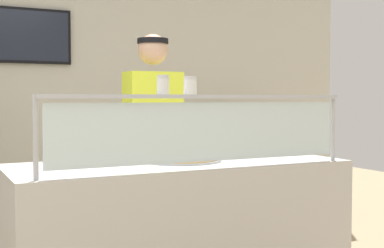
% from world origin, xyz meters
% --- Properties ---
extents(shop_rear_unit, '(6.32, 0.13, 2.70)m').
position_xyz_m(shop_rear_unit, '(0.95, 2.75, 1.36)').
color(shop_rear_unit, beige).
rests_on(shop_rear_unit, ground).
extents(serving_counter, '(1.92, 0.77, 0.95)m').
position_xyz_m(serving_counter, '(0.96, 0.38, 0.47)').
color(serving_counter, '#BCB7B2').
rests_on(serving_counter, ground).
extents(sneeze_guard, '(1.74, 0.06, 0.39)m').
position_xyz_m(sneeze_guard, '(0.96, 0.06, 1.20)').
color(sneeze_guard, '#B2B5BC').
rests_on(sneeze_guard, serving_counter).
extents(pizza_tray, '(0.47, 0.47, 0.04)m').
position_xyz_m(pizza_tray, '(1.00, 0.43, 0.97)').
color(pizza_tray, '#9EA0A8').
rests_on(pizza_tray, serving_counter).
extents(pizza_server, '(0.11, 0.29, 0.01)m').
position_xyz_m(pizza_server, '(1.04, 0.41, 0.99)').
color(pizza_server, '#ADAFB7').
rests_on(pizza_server, pizza_tray).
extents(parmesan_shaker, '(0.06, 0.06, 0.10)m').
position_xyz_m(parmesan_shaker, '(0.72, 0.06, 1.38)').
color(parmesan_shaker, white).
rests_on(parmesan_shaker, sneeze_guard).
extents(pepper_flake_shaker, '(0.07, 0.07, 0.09)m').
position_xyz_m(pepper_flake_shaker, '(0.87, 0.06, 1.38)').
color(pepper_flake_shaker, white).
rests_on(pepper_flake_shaker, sneeze_guard).
extents(worker_figure, '(0.41, 0.50, 1.76)m').
position_xyz_m(worker_figure, '(1.07, 1.03, 1.01)').
color(worker_figure, '#23232D').
rests_on(worker_figure, ground).
extents(prep_shelf, '(0.70, 0.55, 0.90)m').
position_xyz_m(prep_shelf, '(2.47, 2.27, 0.45)').
color(prep_shelf, '#B7BABF').
rests_on(prep_shelf, ground).
extents(pizza_box_stack, '(0.50, 0.48, 0.14)m').
position_xyz_m(pizza_box_stack, '(2.48, 2.27, 0.97)').
color(pizza_box_stack, tan).
rests_on(pizza_box_stack, prep_shelf).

